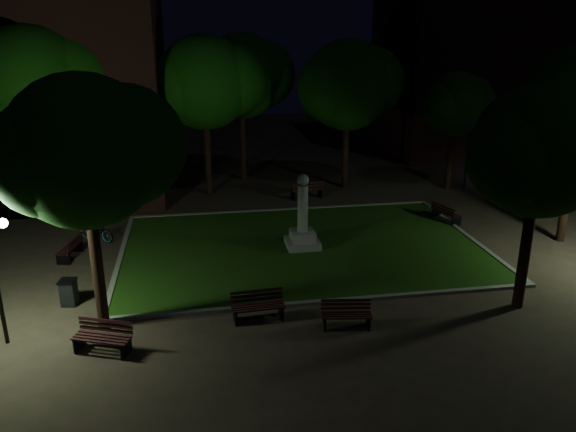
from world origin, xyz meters
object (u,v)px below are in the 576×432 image
Objects in this scene: monument at (303,227)px; bench_near_left at (258,306)px; bench_near_right at (346,315)px; bench_west_near at (103,338)px; bicycle at (96,230)px; bench_left_side at (71,248)px; bench_right_side at (445,214)px; trash_bin at (69,292)px; bench_far_side at (307,190)px.

bench_near_left is at bearing -114.23° from monument.
monument is 1.94× the size of bench_near_right.
bench_near_left reaches higher than bench_west_near.
bench_near_left is 0.95× the size of bicycle.
bench_near_right is at bearing 64.52° from bench_left_side.
monument reaches higher than bicycle.
bench_right_side is at bearing 58.41° from bench_near_right.
trash_bin is at bearing 21.01° from bench_left_side.
bench_near_left is at bearing -18.17° from trash_bin.
bench_near_left is at bearing -108.07° from bicycle.
bench_near_left is at bearing 35.22° from bench_west_near.
bench_near_right is 7.41m from bench_west_near.
bench_far_side is at bearing 68.47° from bench_near_left.
bench_near_left is 1.07× the size of bench_near_right.
bicycle reaches higher than bench_near_left.
bench_near_left is 9.40m from bench_left_side.
monument is 1.69× the size of bench_far_side.
bicycle is (-10.48, -4.69, 0.02)m from bench_far_side.
bench_west_near is at bearing -136.50° from monument.
monument reaches higher than bench_near_right.
bench_near_left is 2.87m from bench_near_right.
bench_right_side is at bearing 130.80° from bench_far_side.
bench_near_right is 0.99× the size of bench_left_side.
bench_far_side reaches higher than bench_left_side.
bench_right_side is at bearing 15.89° from monument.
trash_bin is (-6.26, 2.05, 0.02)m from bench_near_left.
monument is 7.80m from bench_right_side.
bench_near_left is 4.84m from bench_west_near.
monument is 3.47× the size of trash_bin.
bench_right_side is at bearing 19.71° from trash_bin.
bench_left_side is (-9.69, 7.26, 0.00)m from bench_near_right.
bicycle is at bearing 142.81° from bench_near_right.
bench_far_side reaches higher than bench_near_left.
bench_near_left is 6.59m from trash_bin.
bench_near_left reaches higher than bench_right_side.
bench_right_side is at bearing 53.01° from bench_west_near.
bench_left_side is 12.96m from bench_far_side.
bench_far_side is 1.02× the size of bicycle.
monument reaches higher than bench_far_side.
bench_near_right is at bearing -101.04° from bicycle.
bench_right_side is 17.37m from trash_bin.
bench_right_side is 16.34m from bicycle.
monument is at bearing 88.22° from bench_right_side.
bench_near_right is at bearing 122.57° from bench_right_side.
bench_near_left reaches higher than trash_bin.
bench_left_side is 1.81× the size of trash_bin.
monument is at bearing 98.27° from bench_left_side.
bench_far_side is at bearing -31.55° from bicycle.
bench_left_side is 0.90× the size of bicycle.
bench_left_side is (-2.28, 7.44, -0.03)m from bench_west_near.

